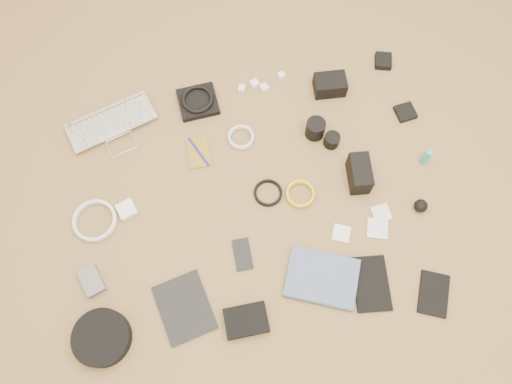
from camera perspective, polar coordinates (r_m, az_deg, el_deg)
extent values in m
cube|color=olive|center=(1.85, -0.69, -0.91)|extent=(4.00, 4.00, 0.04)
imported|color=silver|center=(2.00, -15.67, 6.53)|extent=(0.39, 0.33, 0.03)
cube|color=black|center=(2.00, -6.65, 10.19)|extent=(0.16, 0.15, 0.03)
torus|color=black|center=(1.99, -6.72, 10.51)|extent=(0.14, 0.14, 0.02)
cube|color=white|center=(2.02, -1.64, 11.69)|extent=(0.03, 0.03, 0.03)
cube|color=white|center=(2.03, 0.93, 11.80)|extent=(0.04, 0.04, 0.03)
cube|color=white|center=(2.06, 2.92, 13.11)|extent=(0.03, 0.03, 0.02)
cube|color=white|center=(2.03, -0.17, 12.22)|extent=(0.04, 0.04, 0.03)
cube|color=black|center=(2.03, 8.44, 12.02)|extent=(0.13, 0.09, 0.07)
cube|color=black|center=(2.16, 14.33, 14.31)|extent=(0.08, 0.09, 0.03)
cube|color=olive|center=(1.91, -6.57, 4.53)|extent=(0.08, 0.13, 0.01)
cylinder|color=#131CA0|center=(1.90, -6.60, 4.63)|extent=(0.06, 0.13, 0.01)
torus|color=silver|center=(1.92, -1.73, 6.21)|extent=(0.13, 0.13, 0.01)
cylinder|color=black|center=(1.92, 6.79, 7.20)|extent=(0.09, 0.09, 0.08)
cylinder|color=black|center=(1.91, 8.66, 5.87)|extent=(0.07, 0.07, 0.05)
cube|color=black|center=(2.06, 16.70, 8.73)|extent=(0.08, 0.08, 0.02)
cube|color=white|center=(1.86, -14.54, -1.99)|extent=(0.08, 0.08, 0.03)
torus|color=silver|center=(1.88, -17.89, -3.18)|extent=(0.19, 0.19, 0.01)
torus|color=black|center=(1.83, 1.38, -0.15)|extent=(0.14, 0.14, 0.01)
torus|color=gold|center=(1.83, 5.06, -0.28)|extent=(0.12, 0.12, 0.01)
cube|color=black|center=(1.85, 11.73, 2.08)|extent=(0.08, 0.14, 0.10)
cylinder|color=#1AA9A0|center=(1.95, 18.86, 3.82)|extent=(0.03, 0.03, 0.09)
cube|color=#5A5B5F|center=(1.82, -18.25, -9.64)|extent=(0.09, 0.11, 0.03)
cube|color=black|center=(1.74, -8.17, -12.94)|extent=(0.21, 0.24, 0.01)
cube|color=black|center=(1.76, -1.55, -7.13)|extent=(0.06, 0.11, 0.01)
cube|color=silver|center=(1.81, 9.73, -4.69)|extent=(0.08, 0.08, 0.01)
cube|color=silver|center=(1.84, 13.70, -4.08)|extent=(0.09, 0.09, 0.01)
cube|color=silver|center=(1.86, 14.12, -2.38)|extent=(0.07, 0.07, 0.01)
sphere|color=black|center=(1.89, 18.32, -1.51)|extent=(0.05, 0.05, 0.05)
cylinder|color=black|center=(1.76, -17.21, -15.63)|extent=(0.25, 0.25, 0.05)
cube|color=black|center=(1.70, -1.13, -14.47)|extent=(0.14, 0.10, 0.04)
imported|color=#455675|center=(1.73, 7.04, -12.60)|extent=(0.29, 0.26, 0.02)
cube|color=black|center=(1.78, 13.01, -10.16)|extent=(0.14, 0.20, 0.01)
cube|color=black|center=(1.83, 19.63, -10.91)|extent=(0.15, 0.17, 0.01)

